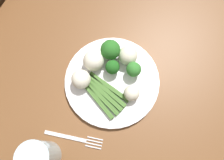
{
  "coord_description": "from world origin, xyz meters",
  "views": [
    {
      "loc": [
        0.18,
        0.12,
        1.39
      ],
      "look_at": [
        0.01,
        0.04,
        0.77
      ],
      "focal_mm": 35.69,
      "sensor_mm": 36.0,
      "label": 1
    }
  ],
  "objects_px": {
    "cauliflower_back": "(94,61)",
    "fork": "(74,138)",
    "asparagus_bundle": "(104,94)",
    "cauliflower_right": "(128,55)",
    "cauliflower_near_fork": "(81,79)",
    "broccoli_front_left": "(134,69)",
    "water_glass": "(40,157)",
    "plate": "(112,81)",
    "cauliflower_mid": "(132,93)",
    "broccoli_left": "(112,67)",
    "dining_table": "(104,84)",
    "broccoli_back_right": "(110,50)"
  },
  "relations": [
    {
      "from": "cauliflower_back",
      "to": "fork",
      "type": "height_order",
      "value": "cauliflower_back"
    },
    {
      "from": "asparagus_bundle",
      "to": "cauliflower_right",
      "type": "bearing_deg",
      "value": 99.75
    },
    {
      "from": "cauliflower_near_fork",
      "to": "fork",
      "type": "bearing_deg",
      "value": 19.0
    },
    {
      "from": "broccoli_front_left",
      "to": "water_glass",
      "type": "bearing_deg",
      "value": -20.38
    },
    {
      "from": "asparagus_bundle",
      "to": "cauliflower_back",
      "type": "bearing_deg",
      "value": 150.28
    },
    {
      "from": "plate",
      "to": "asparagus_bundle",
      "type": "relative_size",
      "value": 1.86
    },
    {
      "from": "asparagus_bundle",
      "to": "broccoli_front_left",
      "type": "xyz_separation_m",
      "value": [
        -0.1,
        0.05,
        0.02
      ]
    },
    {
      "from": "plate",
      "to": "broccoli_front_left",
      "type": "relative_size",
      "value": 5.27
    },
    {
      "from": "asparagus_bundle",
      "to": "cauliflower_mid",
      "type": "height_order",
      "value": "cauliflower_mid"
    },
    {
      "from": "plate",
      "to": "broccoli_left",
      "type": "relative_size",
      "value": 5.48
    },
    {
      "from": "cauliflower_back",
      "to": "cauliflower_mid",
      "type": "bearing_deg",
      "value": 74.23
    },
    {
      "from": "asparagus_bundle",
      "to": "plate",
      "type": "bearing_deg",
      "value": 102.34
    },
    {
      "from": "dining_table",
      "to": "cauliflower_near_fork",
      "type": "height_order",
      "value": "cauliflower_near_fork"
    },
    {
      "from": "cauliflower_near_fork",
      "to": "water_glass",
      "type": "relative_size",
      "value": 0.44
    },
    {
      "from": "broccoli_front_left",
      "to": "broccoli_left",
      "type": "bearing_deg",
      "value": -71.78
    },
    {
      "from": "broccoli_back_right",
      "to": "water_glass",
      "type": "distance_m",
      "value": 0.34
    },
    {
      "from": "broccoli_left",
      "to": "cauliflower_back",
      "type": "height_order",
      "value": "cauliflower_back"
    },
    {
      "from": "broccoli_left",
      "to": "cauliflower_back",
      "type": "bearing_deg",
      "value": -84.42
    },
    {
      "from": "dining_table",
      "to": "fork",
      "type": "height_order",
      "value": "fork"
    },
    {
      "from": "plate",
      "to": "broccoli_front_left",
      "type": "distance_m",
      "value": 0.08
    },
    {
      "from": "cauliflower_back",
      "to": "cauliflower_near_fork",
      "type": "xyz_separation_m",
      "value": [
        0.06,
        -0.01,
        -0.0
      ]
    },
    {
      "from": "asparagus_bundle",
      "to": "cauliflower_right",
      "type": "distance_m",
      "value": 0.13
    },
    {
      "from": "cauliflower_near_fork",
      "to": "cauliflower_back",
      "type": "bearing_deg",
      "value": 173.25
    },
    {
      "from": "cauliflower_right",
      "to": "water_glass",
      "type": "relative_size",
      "value": 0.45
    },
    {
      "from": "broccoli_front_left",
      "to": "dining_table",
      "type": "bearing_deg",
      "value": -67.79
    },
    {
      "from": "broccoli_front_left",
      "to": "cauliflower_right",
      "type": "distance_m",
      "value": 0.05
    },
    {
      "from": "broccoli_back_right",
      "to": "cauliflower_back",
      "type": "relative_size",
      "value": 1.17
    },
    {
      "from": "asparagus_bundle",
      "to": "cauliflower_mid",
      "type": "distance_m",
      "value": 0.08
    },
    {
      "from": "cauliflower_mid",
      "to": "plate",
      "type": "bearing_deg",
      "value": -103.03
    },
    {
      "from": "plate",
      "to": "broccoli_front_left",
      "type": "bearing_deg",
      "value": 136.23
    },
    {
      "from": "cauliflower_near_fork",
      "to": "cauliflower_right",
      "type": "height_order",
      "value": "cauliflower_right"
    },
    {
      "from": "cauliflower_back",
      "to": "water_glass",
      "type": "relative_size",
      "value": 0.48
    },
    {
      "from": "plate",
      "to": "asparagus_bundle",
      "type": "distance_m",
      "value": 0.05
    },
    {
      "from": "dining_table",
      "to": "cauliflower_mid",
      "type": "distance_m",
      "value": 0.2
    },
    {
      "from": "asparagus_bundle",
      "to": "cauliflower_right",
      "type": "height_order",
      "value": "cauliflower_right"
    },
    {
      "from": "dining_table",
      "to": "cauliflower_near_fork",
      "type": "distance_m",
      "value": 0.18
    },
    {
      "from": "asparagus_bundle",
      "to": "cauliflower_back",
      "type": "relative_size",
      "value": 2.48
    },
    {
      "from": "cauliflower_back",
      "to": "cauliflower_right",
      "type": "distance_m",
      "value": 0.1
    },
    {
      "from": "broccoli_back_right",
      "to": "cauliflower_right",
      "type": "bearing_deg",
      "value": 101.6
    },
    {
      "from": "cauliflower_mid",
      "to": "water_glass",
      "type": "relative_size",
      "value": 0.36
    },
    {
      "from": "cauliflower_mid",
      "to": "broccoli_left",
      "type": "bearing_deg",
      "value": -119.02
    },
    {
      "from": "plate",
      "to": "cauliflower_right",
      "type": "distance_m",
      "value": 0.09
    },
    {
      "from": "asparagus_bundle",
      "to": "broccoli_back_right",
      "type": "xyz_separation_m",
      "value": [
        -0.12,
        -0.04,
        0.03
      ]
    },
    {
      "from": "dining_table",
      "to": "cauliflower_near_fork",
      "type": "relative_size",
      "value": 20.34
    },
    {
      "from": "dining_table",
      "to": "broccoli_left",
      "type": "xyz_separation_m",
      "value": [
        -0.02,
        0.03,
        0.17
      ]
    },
    {
      "from": "cauliflower_mid",
      "to": "cauliflower_near_fork",
      "type": "xyz_separation_m",
      "value": [
        0.03,
        -0.15,
        0.0
      ]
    },
    {
      "from": "asparagus_bundle",
      "to": "cauliflower_near_fork",
      "type": "xyz_separation_m",
      "value": [
        -0.01,
        -0.07,
        0.02
      ]
    },
    {
      "from": "broccoli_front_left",
      "to": "fork",
      "type": "bearing_deg",
      "value": -16.26
    },
    {
      "from": "dining_table",
      "to": "cauliflower_mid",
      "type": "xyz_separation_m",
      "value": [
        0.03,
        0.11,
        0.16
      ]
    },
    {
      "from": "plate",
      "to": "water_glass",
      "type": "relative_size",
      "value": 2.22
    }
  ]
}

